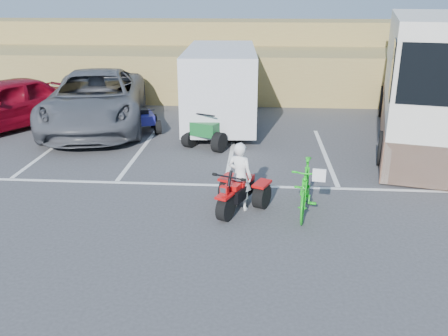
# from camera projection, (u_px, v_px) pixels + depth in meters

# --- Properties ---
(ground) EXTENTS (100.00, 100.00, 0.00)m
(ground) POSITION_uv_depth(u_px,v_px,m) (217.00, 232.00, 9.20)
(ground) COLOR #3A3A3D
(ground) RESTS_ON ground
(parking_stripes) EXTENTS (28.00, 5.16, 0.01)m
(parking_stripes) POSITION_uv_depth(u_px,v_px,m) (261.00, 163.00, 12.95)
(parking_stripes) COLOR white
(parking_stripes) RESTS_ON ground
(grass_embankment) EXTENTS (40.00, 8.50, 3.10)m
(grass_embankment) POSITION_uv_depth(u_px,v_px,m) (244.00, 58.00, 23.21)
(grass_embankment) COLOR olive
(grass_embankment) RESTS_ON ground
(red_trike_atv) EXTENTS (1.56, 1.75, 0.94)m
(red_trike_atv) POSITION_uv_depth(u_px,v_px,m) (236.00, 211.00, 10.10)
(red_trike_atv) COLOR #BB0A0B
(red_trike_atv) RESTS_ON ground
(rider) EXTENTS (0.64, 0.54, 1.48)m
(rider) POSITION_uv_depth(u_px,v_px,m) (240.00, 176.00, 9.97)
(rider) COLOR white
(rider) RESTS_ON ground
(green_dirt_bike) EXTENTS (0.83, 1.93, 1.12)m
(green_dirt_bike) POSITION_uv_depth(u_px,v_px,m) (305.00, 188.00, 9.84)
(green_dirt_bike) COLOR #14BF19
(green_dirt_bike) RESTS_ON ground
(grey_pickup) EXTENTS (4.44, 7.34, 1.90)m
(grey_pickup) POSITION_uv_depth(u_px,v_px,m) (96.00, 100.00, 16.26)
(grey_pickup) COLOR #4B4D54
(grey_pickup) RESTS_ON ground
(red_car) EXTENTS (4.39, 5.45, 1.74)m
(red_car) POSITION_uv_depth(u_px,v_px,m) (2.00, 104.00, 15.92)
(red_car) COLOR maroon
(red_car) RESTS_ON ground
(cargo_trailer) EXTENTS (2.54, 5.79, 2.65)m
(cargo_trailer) POSITION_uv_depth(u_px,v_px,m) (221.00, 84.00, 16.32)
(cargo_trailer) COLOR silver
(cargo_trailer) RESTS_ON ground
(rv_motorhome) EXTENTS (5.00, 10.73, 3.74)m
(rv_motorhome) POSITION_uv_depth(u_px,v_px,m) (429.00, 85.00, 15.17)
(rv_motorhome) COLOR silver
(rv_motorhome) RESTS_ON ground
(quad_atv_blue) EXTENTS (1.39, 1.58, 0.86)m
(quad_atv_blue) POSITION_uv_depth(u_px,v_px,m) (144.00, 131.00, 15.98)
(quad_atv_blue) COLOR navy
(quad_atv_blue) RESTS_ON ground
(quad_atv_green) EXTENTS (1.86, 2.08, 1.11)m
(quad_atv_green) POSITION_uv_depth(u_px,v_px,m) (214.00, 145.00, 14.59)
(quad_atv_green) COLOR #155D26
(quad_atv_green) RESTS_ON ground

